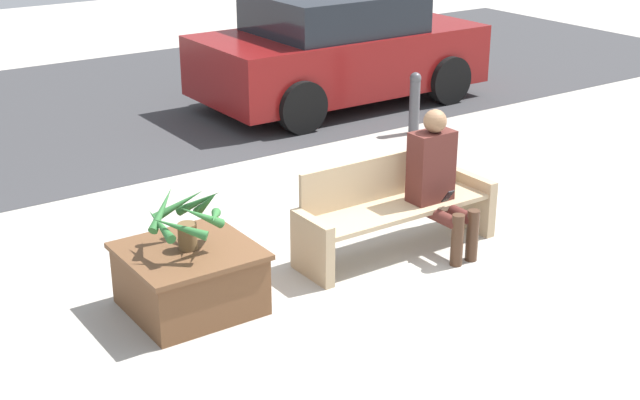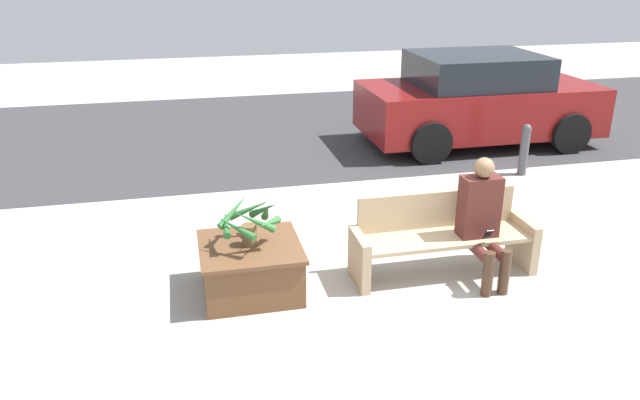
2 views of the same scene
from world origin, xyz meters
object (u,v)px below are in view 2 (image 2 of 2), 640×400
object	(u,v)px
potted_plant	(250,220)
parked_car	(478,100)
person_seated	(483,216)
planter_box	(251,266)
bench	(442,237)
bollard_post	(524,148)

from	to	relation	value
potted_plant	parked_car	xyz separation A→B (m)	(4.35, 4.18, -0.01)
person_seated	planter_box	size ratio (longest dim) A/B	1.30
bench	bollard_post	xyz separation A→B (m)	(2.37, 2.53, 0.01)
person_seated	potted_plant	xyz separation A→B (m)	(-2.26, 0.21, 0.09)
planter_box	parked_car	size ratio (longest dim) A/B	0.25
potted_plant	parked_car	distance (m)	6.04
bench	potted_plant	xyz separation A→B (m)	(-1.93, 0.03, 0.36)
person_seated	parked_car	bearing A→B (deg)	64.54
potted_plant	bollard_post	xyz separation A→B (m)	(4.31, 2.50, -0.35)
parked_car	bench	bearing A→B (deg)	-119.88
person_seated	planter_box	xyz separation A→B (m)	(-2.27, 0.21, -0.39)
bench	bollard_post	distance (m)	3.47
planter_box	parked_car	xyz separation A→B (m)	(4.36, 4.18, 0.48)
potted_plant	person_seated	bearing A→B (deg)	-5.40
person_seated	planter_box	distance (m)	2.31
parked_car	potted_plant	bearing A→B (deg)	-136.13
planter_box	bollard_post	size ratio (longest dim) A/B	1.25
planter_box	person_seated	bearing A→B (deg)	-5.37
planter_box	parked_car	bearing A→B (deg)	43.80
parked_car	person_seated	bearing A→B (deg)	-115.46
bench	parked_car	distance (m)	4.87
planter_box	bollard_post	world-z (taller)	bollard_post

